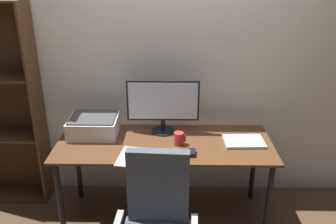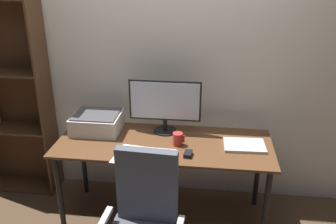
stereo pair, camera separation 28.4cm
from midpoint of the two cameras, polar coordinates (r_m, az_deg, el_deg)
ground_plane at (r=3.32m, az=1.96°, el=-16.29°), size 12.00×12.00×0.00m
back_wall at (r=3.18m, az=3.12°, el=8.39°), size 6.40×0.10×2.60m
desk at (r=2.95m, az=2.13°, el=-6.28°), size 1.74×0.68×0.74m
monitor at (r=2.98m, az=2.25°, el=1.40°), size 0.60×0.20×0.46m
keyboard at (r=2.74m, az=1.19°, el=-6.49°), size 0.29×0.12×0.02m
mouse at (r=2.72m, az=6.21°, el=-6.71°), size 0.07×0.10×0.03m
coffee_mug at (r=2.85m, az=4.42°, el=-4.38°), size 0.09×0.08×0.10m
laptop at (r=2.93m, az=14.77°, el=-5.22°), size 0.33×0.24×0.02m
printer at (r=3.10m, az=-8.64°, el=-1.69°), size 0.40×0.34×0.16m
paper_sheet at (r=2.73m, az=-3.16°, el=-6.84°), size 0.25×0.32×0.00m
bookshelf at (r=3.58m, az=-21.86°, el=1.55°), size 0.73×0.28×1.82m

